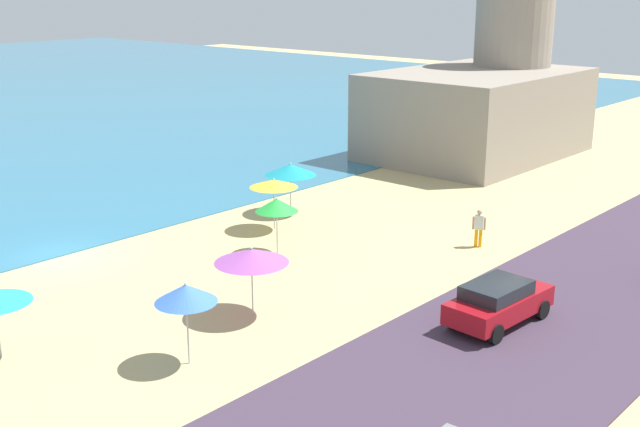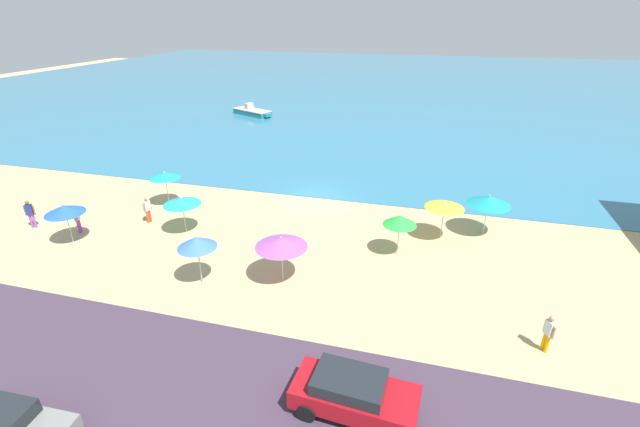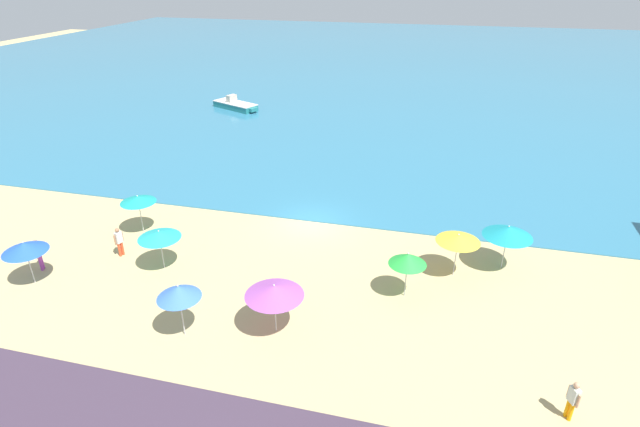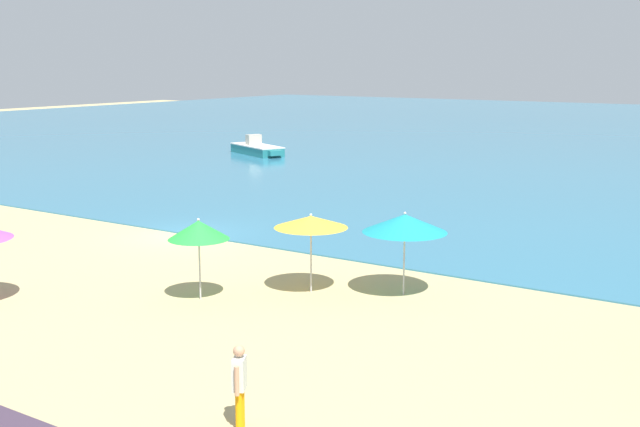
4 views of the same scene
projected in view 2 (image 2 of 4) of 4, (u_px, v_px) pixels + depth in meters
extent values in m
plane|color=tan|center=(316.00, 198.00, 29.97)|extent=(160.00, 160.00, 0.00)
cube|color=teal|center=(396.00, 82.00, 77.95)|extent=(150.00, 110.00, 0.05)
cube|color=#3F3142|center=(173.00, 404.00, 14.25)|extent=(80.00, 8.00, 0.06)
cylinder|color=#B2B2B7|center=(167.00, 191.00, 28.54)|extent=(0.05, 0.05, 1.98)
cone|color=teal|center=(165.00, 175.00, 28.06)|extent=(2.02, 2.02, 0.36)
sphere|color=silver|center=(164.00, 172.00, 27.97)|extent=(0.08, 0.08, 0.08)
cylinder|color=#B2B2B7|center=(398.00, 239.00, 22.66)|extent=(0.05, 0.05, 1.84)
cone|color=green|center=(400.00, 220.00, 22.17)|extent=(1.77, 1.77, 0.54)
sphere|color=silver|center=(400.00, 215.00, 22.04)|extent=(0.08, 0.08, 0.08)
cylinder|color=#B2B2B7|center=(69.00, 227.00, 23.88)|extent=(0.05, 0.05, 1.86)
cone|color=blue|center=(64.00, 209.00, 23.40)|extent=(2.10, 2.10, 0.47)
sphere|color=silver|center=(63.00, 205.00, 23.29)|extent=(0.08, 0.08, 0.08)
cylinder|color=#B2B2B7|center=(442.00, 223.00, 24.19)|extent=(0.05, 0.05, 2.02)
cone|color=yellow|center=(445.00, 205.00, 23.70)|extent=(2.19, 2.19, 0.35)
sphere|color=silver|center=(445.00, 201.00, 23.62)|extent=(0.08, 0.08, 0.08)
cylinder|color=#B2B2B7|center=(184.00, 218.00, 25.01)|extent=(0.05, 0.05, 1.84)
cone|color=teal|center=(182.00, 201.00, 24.56)|extent=(2.16, 2.16, 0.36)
sphere|color=silver|center=(181.00, 198.00, 24.47)|extent=(0.08, 0.08, 0.08)
cylinder|color=#B2B2B7|center=(485.00, 219.00, 24.77)|extent=(0.05, 0.05, 1.94)
cone|color=teal|center=(489.00, 200.00, 24.26)|extent=(2.48, 2.48, 0.53)
sphere|color=silver|center=(490.00, 195.00, 24.13)|extent=(0.08, 0.08, 0.08)
cylinder|color=#B2B2B7|center=(200.00, 265.00, 20.26)|extent=(0.05, 0.05, 2.00)
cone|color=#3C70CE|center=(197.00, 242.00, 19.73)|extent=(1.83, 1.83, 0.54)
sphere|color=silver|center=(196.00, 236.00, 19.60)|extent=(0.08, 0.08, 0.08)
cylinder|color=#B2B2B7|center=(282.00, 263.00, 20.43)|extent=(0.05, 0.05, 1.93)
cone|color=#A34EA9|center=(281.00, 242.00, 19.94)|extent=(2.49, 2.49, 0.47)
sphere|color=silver|center=(281.00, 237.00, 19.82)|extent=(0.08, 0.08, 0.08)
cylinder|color=purple|center=(31.00, 221.00, 25.71)|extent=(0.14, 0.14, 0.85)
cylinder|color=purple|center=(34.00, 221.00, 25.74)|extent=(0.14, 0.14, 0.85)
cube|color=navy|center=(29.00, 210.00, 25.40)|extent=(0.42, 0.35, 0.67)
sphere|color=brown|center=(27.00, 202.00, 25.20)|extent=(0.22, 0.22, 0.22)
cylinder|color=brown|center=(25.00, 211.00, 25.38)|extent=(0.09, 0.09, 0.61)
cylinder|color=brown|center=(34.00, 210.00, 25.46)|extent=(0.09, 0.09, 0.61)
cylinder|color=#E74826|center=(148.00, 217.00, 26.33)|extent=(0.14, 0.14, 0.79)
cylinder|color=#E74826|center=(150.00, 216.00, 26.47)|extent=(0.14, 0.14, 0.79)
cube|color=silver|center=(147.00, 206.00, 26.10)|extent=(0.31, 0.41, 0.63)
sphere|color=#9D6C4F|center=(146.00, 199.00, 25.91)|extent=(0.22, 0.22, 0.22)
cylinder|color=#9D6C4F|center=(144.00, 208.00, 25.93)|extent=(0.09, 0.09, 0.57)
cylinder|color=#9D6C4F|center=(150.00, 205.00, 26.30)|extent=(0.09, 0.09, 0.57)
cylinder|color=#F89C0B|center=(547.00, 344.00, 16.30)|extent=(0.14, 0.14, 0.78)
cylinder|color=#F89C0B|center=(544.00, 341.00, 16.46)|extent=(0.14, 0.14, 0.78)
cube|color=silver|center=(550.00, 328.00, 16.08)|extent=(0.36, 0.42, 0.62)
sphere|color=tan|center=(552.00, 319.00, 15.89)|extent=(0.22, 0.22, 0.22)
cylinder|color=tan|center=(554.00, 333.00, 15.89)|extent=(0.09, 0.09, 0.56)
cylinder|color=tan|center=(545.00, 325.00, 16.31)|extent=(0.09, 0.09, 0.56)
cylinder|color=purple|center=(79.00, 226.00, 25.11)|extent=(0.14, 0.14, 0.84)
cylinder|color=purple|center=(80.00, 225.00, 25.27)|extent=(0.14, 0.14, 0.84)
cube|color=silver|center=(76.00, 214.00, 24.87)|extent=(0.34, 0.42, 0.66)
sphere|color=#A46D50|center=(74.00, 207.00, 24.67)|extent=(0.22, 0.22, 0.22)
cylinder|color=#A46D50|center=(75.00, 217.00, 24.67)|extent=(0.09, 0.09, 0.60)
cylinder|color=#A46D50|center=(78.00, 213.00, 25.10)|extent=(0.09, 0.09, 0.60)
cylinder|color=black|center=(64.00, 426.00, 13.09)|extent=(0.65, 0.25, 0.64)
cube|color=#A1111A|center=(355.00, 397.00, 13.67)|extent=(4.13, 1.96, 0.68)
cube|color=#1E2328|center=(349.00, 382.00, 13.49)|extent=(2.35, 1.64, 0.45)
cylinder|color=black|center=(401.00, 396.00, 14.11)|extent=(0.65, 0.26, 0.64)
cylinder|color=black|center=(322.00, 376.00, 14.90)|extent=(0.65, 0.26, 0.64)
cylinder|color=black|center=(306.00, 412.00, 13.53)|extent=(0.65, 0.26, 0.64)
cube|color=#23797B|center=(252.00, 112.00, 53.51)|extent=(5.42, 3.74, 0.60)
cube|color=#23797B|center=(268.00, 115.00, 51.89)|extent=(0.81, 1.08, 0.36)
cube|color=silver|center=(252.00, 110.00, 53.36)|extent=(5.45, 3.81, 0.08)
cube|color=#B2AD9E|center=(249.00, 106.00, 53.50)|extent=(0.99, 1.21, 0.81)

